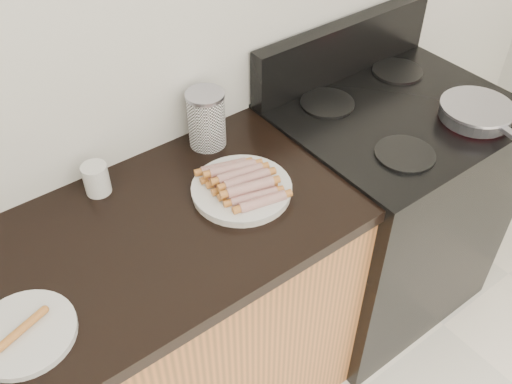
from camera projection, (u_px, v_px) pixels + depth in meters
wall_back at (121, 29)px, 1.45m from camera, size 4.00×0.04×2.60m
stove at (380, 210)px, 2.17m from camera, size 0.76×0.65×0.91m
stove_panel at (343, 49)px, 1.97m from camera, size 0.76×0.06×0.20m
burner_near_left at (405, 154)px, 1.69m from camera, size 0.18×0.18×0.01m
burner_near_right at (476, 114)px, 1.84m from camera, size 0.18×0.18×0.01m
burner_far_left at (327, 103)px, 1.89m from camera, size 0.18×0.18×0.01m
burner_far_right at (398, 71)px, 2.04m from camera, size 0.18×0.18×0.01m
frying_pan at (477, 112)px, 1.80m from camera, size 0.23×0.40×0.05m
main_plate at (242, 190)px, 1.58m from camera, size 0.37×0.37×0.02m
side_plate at (24, 333)px, 1.24m from camera, size 0.29×0.29×0.02m
hotdog_pile at (241, 182)px, 1.56m from camera, size 0.13×0.24×0.05m
plain_sausages at (22, 329)px, 1.23m from camera, size 0.12×0.06×0.02m
canister at (206, 119)px, 1.69m from camera, size 0.12×0.12×0.18m
mug at (96, 179)px, 1.56m from camera, size 0.09×0.09×0.09m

